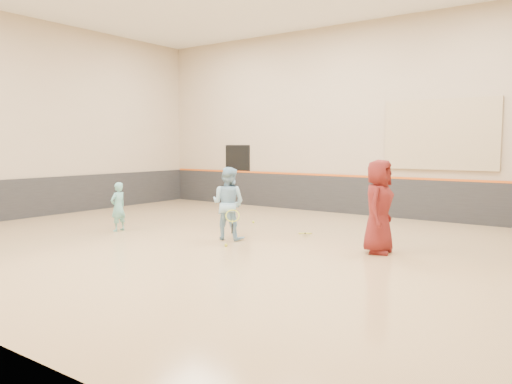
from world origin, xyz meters
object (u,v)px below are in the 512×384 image
Objects in this scene: instructor at (228,203)px; young_man at (379,207)px; spare_racket at (305,231)px; girl at (118,207)px.

young_man reaches higher than instructor.
instructor is 2.14m from spare_racket.
instructor is 3.49m from young_man.
girl is 0.74× the size of instructor.
girl is at bearing 4.63° from instructor.
young_man reaches higher than girl.
instructor is 0.88× the size of young_man.
young_man is (3.43, 0.62, 0.11)m from instructor.
girl is 6.58m from young_man.
instructor is (2.99, 0.77, 0.22)m from girl.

